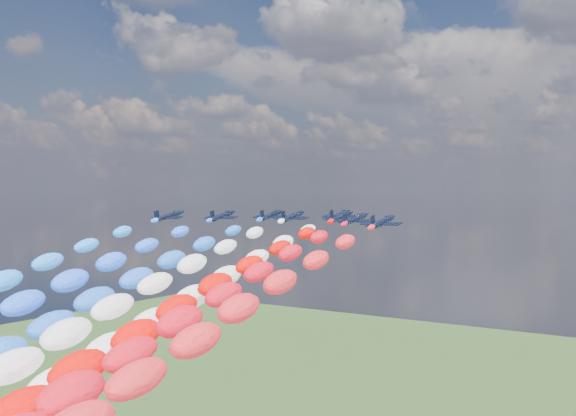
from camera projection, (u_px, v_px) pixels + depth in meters
The scene contains 13 objects.
jet_0 at pixel (169, 216), 166.62m from camera, with size 7.85×10.52×2.32m, color black, non-canonical shape.
jet_1 at pixel (222, 216), 166.81m from camera, with size 7.85×10.52×2.32m, color black, non-canonical shape.
jet_2 at pixel (271, 215), 170.98m from camera, with size 7.85×10.52×2.32m, color black, non-canonical shape.
trail_2 at pixel (25, 354), 115.71m from camera, with size 7.02×132.89×45.45m, color blue, non-canonical shape.
jet_3 at pixel (292, 216), 163.10m from camera, with size 7.85×10.52×2.32m, color black, non-canonical shape.
trail_3 at pixel (40, 366), 107.83m from camera, with size 7.02×132.89×45.45m, color white, non-canonical shape.
jet_4 at pixel (339, 215), 174.03m from camera, with size 7.85×10.52×2.32m, color black, non-canonical shape.
trail_4 at pixel (132, 350), 118.76m from camera, with size 7.02×132.89×45.45m, color white, non-canonical shape.
jet_5 at pixel (341, 217), 161.34m from camera, with size 7.85×10.52×2.32m, color black, non-canonical shape.
trail_5 at pixel (109, 369), 106.07m from camera, with size 7.02×132.89×45.45m, color #F20904, non-canonical shape.
jet_6 at pixel (355, 219), 149.54m from camera, with size 7.85×10.52×2.32m, color black, non-canonical shape.
trail_6 at pixel (103, 391), 94.27m from camera, with size 7.02×132.89×45.45m, color red, non-canonical shape.
jet_7 at pixel (382, 222), 136.40m from camera, with size 7.85×10.52×2.32m, color black, non-canonical shape.
Camera 1 is at (88.93, -127.77, 102.56)m, focal length 45.62 mm.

